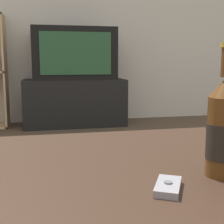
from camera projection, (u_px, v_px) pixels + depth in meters
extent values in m
cube|color=beige|center=(51.00, 5.00, 3.44)|extent=(8.00, 0.05, 2.60)
cube|color=#332116|center=(88.00, 190.00, 0.66)|extent=(1.36, 0.90, 0.04)
cube|color=black|center=(75.00, 102.00, 3.36)|extent=(1.07, 0.44, 0.50)
cube|color=black|center=(74.00, 54.00, 3.28)|extent=(0.85, 0.44, 0.53)
cube|color=#234C2D|center=(76.00, 53.00, 3.06)|extent=(0.70, 0.01, 0.42)
cube|color=tan|center=(5.00, 72.00, 3.24)|extent=(0.02, 0.30, 1.16)
cylinder|color=#563314|center=(223.00, 137.00, 0.67)|extent=(0.07, 0.07, 0.17)
cylinder|color=black|center=(223.00, 141.00, 0.67)|extent=(0.07, 0.07, 0.08)
cube|color=gray|center=(168.00, 187.00, 0.60)|extent=(0.08, 0.10, 0.01)
cylinder|color=slate|center=(168.00, 182.00, 0.60)|extent=(0.02, 0.02, 0.00)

